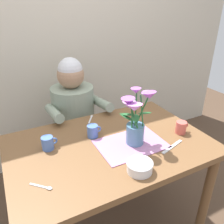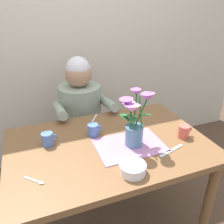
{
  "view_description": "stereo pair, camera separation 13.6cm",
  "coord_description": "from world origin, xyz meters",
  "px_view_note": "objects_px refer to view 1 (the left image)",
  "views": [
    {
      "loc": [
        -0.52,
        -1.04,
        1.53
      ],
      "look_at": [
        0.04,
        0.05,
        0.92
      ],
      "focal_mm": 36.73,
      "sensor_mm": 36.0,
      "label": 1
    },
    {
      "loc": [
        -0.4,
        -1.09,
        1.53
      ],
      "look_at": [
        0.04,
        0.05,
        0.92
      ],
      "focal_mm": 36.73,
      "sensor_mm": 36.0,
      "label": 2
    }
  ],
  "objects_px": {
    "dinner_knife": "(172,147)",
    "ceramic_mug": "(48,143)",
    "seated_person": "(75,125)",
    "tea_cup": "(93,131)",
    "ceramic_bowl": "(140,166)",
    "coffee_cup": "(181,127)",
    "flower_vase": "(136,119)"
  },
  "relations": [
    {
      "from": "ceramic_bowl",
      "to": "ceramic_mug",
      "type": "bearing_deg",
      "value": 132.12
    },
    {
      "from": "ceramic_bowl",
      "to": "dinner_knife",
      "type": "xyz_separation_m",
      "value": [
        0.29,
        0.09,
        -0.03
      ]
    },
    {
      "from": "dinner_knife",
      "to": "ceramic_mug",
      "type": "height_order",
      "value": "ceramic_mug"
    },
    {
      "from": "ceramic_bowl",
      "to": "tea_cup",
      "type": "bearing_deg",
      "value": 101.48
    },
    {
      "from": "dinner_knife",
      "to": "coffee_cup",
      "type": "distance_m",
      "value": 0.19
    },
    {
      "from": "flower_vase",
      "to": "ceramic_bowl",
      "type": "relative_size",
      "value": 2.54
    },
    {
      "from": "ceramic_bowl",
      "to": "ceramic_mug",
      "type": "relative_size",
      "value": 1.46
    },
    {
      "from": "flower_vase",
      "to": "ceramic_bowl",
      "type": "height_order",
      "value": "flower_vase"
    },
    {
      "from": "seated_person",
      "to": "ceramic_mug",
      "type": "distance_m",
      "value": 0.64
    },
    {
      "from": "dinner_knife",
      "to": "ceramic_mug",
      "type": "xyz_separation_m",
      "value": [
        -0.65,
        0.32,
        0.04
      ]
    },
    {
      "from": "ceramic_mug",
      "to": "dinner_knife",
      "type": "bearing_deg",
      "value": -25.81
    },
    {
      "from": "ceramic_bowl",
      "to": "coffee_cup",
      "type": "relative_size",
      "value": 1.46
    },
    {
      "from": "coffee_cup",
      "to": "flower_vase",
      "type": "bearing_deg",
      "value": 174.46
    },
    {
      "from": "dinner_knife",
      "to": "coffee_cup",
      "type": "bearing_deg",
      "value": 16.48
    },
    {
      "from": "dinner_knife",
      "to": "flower_vase",
      "type": "bearing_deg",
      "value": 126.76
    },
    {
      "from": "seated_person",
      "to": "coffee_cup",
      "type": "height_order",
      "value": "seated_person"
    },
    {
      "from": "seated_person",
      "to": "coffee_cup",
      "type": "xyz_separation_m",
      "value": [
        0.49,
        -0.72,
        0.22
      ]
    },
    {
      "from": "seated_person",
      "to": "flower_vase",
      "type": "relative_size",
      "value": 3.29
    },
    {
      "from": "flower_vase",
      "to": "dinner_knife",
      "type": "relative_size",
      "value": 1.82
    },
    {
      "from": "seated_person",
      "to": "tea_cup",
      "type": "relative_size",
      "value": 12.2
    },
    {
      "from": "ceramic_bowl",
      "to": "coffee_cup",
      "type": "distance_m",
      "value": 0.48
    },
    {
      "from": "seated_person",
      "to": "tea_cup",
      "type": "xyz_separation_m",
      "value": [
        -0.04,
        -0.5,
        0.22
      ]
    },
    {
      "from": "ceramic_bowl",
      "to": "tea_cup",
      "type": "height_order",
      "value": "tea_cup"
    },
    {
      "from": "coffee_cup",
      "to": "ceramic_mug",
      "type": "bearing_deg",
      "value": 165.1
    },
    {
      "from": "seated_person",
      "to": "flower_vase",
      "type": "height_order",
      "value": "seated_person"
    },
    {
      "from": "flower_vase",
      "to": "dinner_knife",
      "type": "xyz_separation_m",
      "value": [
        0.18,
        -0.13,
        -0.17
      ]
    },
    {
      "from": "seated_person",
      "to": "dinner_knife",
      "type": "bearing_deg",
      "value": -64.88
    },
    {
      "from": "ceramic_mug",
      "to": "tea_cup",
      "type": "distance_m",
      "value": 0.28
    },
    {
      "from": "ceramic_bowl",
      "to": "seated_person",
      "type": "bearing_deg",
      "value": 92.85
    },
    {
      "from": "flower_vase",
      "to": "coffee_cup",
      "type": "relative_size",
      "value": 3.71
    },
    {
      "from": "ceramic_bowl",
      "to": "tea_cup",
      "type": "relative_size",
      "value": 1.46
    },
    {
      "from": "flower_vase",
      "to": "ceramic_bowl",
      "type": "distance_m",
      "value": 0.28
    }
  ]
}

